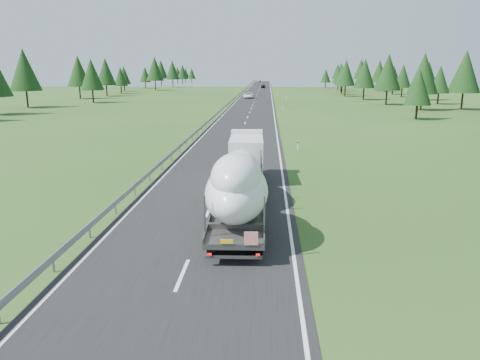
# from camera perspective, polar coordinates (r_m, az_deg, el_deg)

# --- Properties ---
(ground) EXTENTS (400.00, 400.00, 0.00)m
(ground) POSITION_cam_1_polar(r_m,az_deg,el_deg) (19.37, -7.07, -11.45)
(ground) COLOR #284717
(ground) RESTS_ON ground
(road_surface) EXTENTS (10.00, 400.00, 0.02)m
(road_surface) POSITION_cam_1_polar(r_m,az_deg,el_deg) (117.59, 1.70, 9.47)
(road_surface) COLOR black
(road_surface) RESTS_ON ground
(guardrail) EXTENTS (0.10, 400.00, 0.76)m
(guardrail) POSITION_cam_1_polar(r_m,az_deg,el_deg) (117.77, -0.91, 9.77)
(guardrail) COLOR slate
(guardrail) RESTS_ON ground
(marker_posts) EXTENTS (0.13, 350.08, 1.00)m
(marker_posts) POSITION_cam_1_polar(r_m,az_deg,el_deg) (172.46, 4.44, 10.87)
(marker_posts) COLOR silver
(marker_posts) RESTS_ON ground
(highway_sign) EXTENTS (0.08, 0.90, 2.60)m
(highway_sign) POSITION_cam_1_polar(r_m,az_deg,el_deg) (97.55, 5.65, 9.66)
(highway_sign) COLOR slate
(highway_sign) RESTS_ON ground
(tree_line_right) EXTENTS (27.36, 299.13, 12.31)m
(tree_line_right) POSITION_cam_1_polar(r_m,az_deg,el_deg) (129.62, 19.62, 12.05)
(tree_line_right) COLOR black
(tree_line_right) RESTS_ON ground
(tree_line_left) EXTENTS (15.32, 299.09, 12.56)m
(tree_line_left) POSITION_cam_1_polar(r_m,az_deg,el_deg) (135.23, -17.61, 12.38)
(tree_line_left) COLOR black
(tree_line_left) RESTS_ON ground
(boat_truck) EXTENTS (3.21, 18.64, 4.32)m
(boat_truck) POSITION_cam_1_polar(r_m,az_deg,el_deg) (26.93, 0.04, 0.66)
(boat_truck) COLOR silver
(boat_truck) RESTS_ON ground
(distant_van) EXTENTS (2.83, 5.87, 1.61)m
(distant_van) POSITION_cam_1_polar(r_m,az_deg,el_deg) (133.05, 1.05, 10.28)
(distant_van) COLOR white
(distant_van) RESTS_ON ground
(distant_car_dark) EXTENTS (1.95, 4.74, 1.61)m
(distant_car_dark) POSITION_cam_1_polar(r_m,az_deg,el_deg) (205.19, 2.85, 11.37)
(distant_car_dark) COLOR black
(distant_car_dark) RESTS_ON ground
(distant_car_blue) EXTENTS (1.49, 3.99, 1.30)m
(distant_car_blue) POSITION_cam_1_polar(r_m,az_deg,el_deg) (290.70, 2.42, 11.95)
(distant_car_blue) COLOR #192248
(distant_car_blue) RESTS_ON ground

